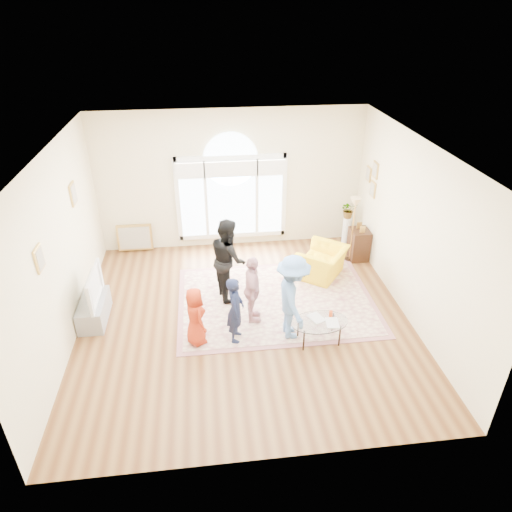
{
  "coord_description": "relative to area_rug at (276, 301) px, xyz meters",
  "views": [
    {
      "loc": [
        -0.62,
        -6.78,
        5.19
      ],
      "look_at": [
        0.24,
        0.3,
        1.15
      ],
      "focal_mm": 32.0,
      "sensor_mm": 36.0,
      "label": 1
    }
  ],
  "objects": [
    {
      "name": "child_pink",
      "position": [
        -0.53,
        -0.55,
        0.66
      ],
      "size": [
        0.37,
        0.78,
        1.3
      ],
      "primitive_type": "imported",
      "rotation": [
        0.0,
        0.0,
        1.5
      ],
      "color": "#D1959E",
      "rests_on": "area_rug"
    },
    {
      "name": "plant_pedestal",
      "position": [
        2.04,
        2.15,
        0.34
      ],
      "size": [
        0.2,
        0.2,
        0.7
      ],
      "primitive_type": "cylinder",
      "color": "white",
      "rests_on": "ground"
    },
    {
      "name": "ground",
      "position": [
        -0.66,
        -0.48,
        -0.01
      ],
      "size": [
        6.0,
        6.0,
        0.0
      ],
      "primitive_type": "plane",
      "color": "#583218",
      "rests_on": "ground"
    },
    {
      "name": "rug_border",
      "position": [
        -0.0,
        0.0,
        -0.0
      ],
      "size": [
        3.8,
        2.8,
        0.01
      ],
      "primitive_type": "cube",
      "color": "#9A6164",
      "rests_on": "ground"
    },
    {
      "name": "child_red",
      "position": [
        -1.55,
        -1.05,
        0.54
      ],
      "size": [
        0.52,
        0.61,
        1.07
      ],
      "primitive_type": "imported",
      "rotation": [
        0.0,
        0.0,
        1.98
      ],
      "color": "#AF2D13",
      "rests_on": "area_rug"
    },
    {
      "name": "television",
      "position": [
        -3.4,
        -0.18,
        0.71
      ],
      "size": [
        0.17,
        1.03,
        0.6
      ],
      "color": "black",
      "rests_on": "tv_console"
    },
    {
      "name": "area_rug",
      "position": [
        0.0,
        0.0,
        0.0
      ],
      "size": [
        3.6,
        2.6,
        0.02
      ],
      "primitive_type": "cube",
      "color": "beige",
      "rests_on": "ground"
    },
    {
      "name": "armchair",
      "position": [
        1.11,
        0.83,
        0.31
      ],
      "size": [
        1.28,
        1.31,
        0.64
      ],
      "primitive_type": "imported",
      "rotation": [
        0.0,
        0.0,
        4.07
      ],
      "color": "yellow",
      "rests_on": "ground"
    },
    {
      "name": "tv_console",
      "position": [
        -3.41,
        -0.18,
        0.2
      ],
      "size": [
        0.45,
        1.0,
        0.42
      ],
      "primitive_type": "cube",
      "color": "gray",
      "rests_on": "ground"
    },
    {
      "name": "side_cabinet",
      "position": [
        2.12,
        1.48,
        0.34
      ],
      "size": [
        0.4,
        0.5,
        0.7
      ],
      "primitive_type": "cube",
      "color": "black",
      "rests_on": "ground"
    },
    {
      "name": "coffee_table",
      "position": [
        0.53,
        -1.27,
        0.39
      ],
      "size": [
        1.03,
        0.7,
        0.54
      ],
      "rotation": [
        0.0,
        0.0,
        0.07
      ],
      "color": "silver",
      "rests_on": "ground"
    },
    {
      "name": "room_shell",
      "position": [
        -0.65,
        2.36,
        1.56
      ],
      "size": [
        6.0,
        6.0,
        6.0
      ],
      "color": "beige",
      "rests_on": "ground"
    },
    {
      "name": "floor_lamp",
      "position": [
        1.91,
        1.41,
        1.27
      ],
      "size": [
        0.31,
        0.31,
        1.51
      ],
      "color": "black",
      "rests_on": "ground"
    },
    {
      "name": "child_navy",
      "position": [
        -0.87,
        -1.04,
        0.62
      ],
      "size": [
        0.37,
        0.49,
        1.22
      ],
      "primitive_type": "imported",
      "rotation": [
        0.0,
        0.0,
        1.39
      ],
      "color": "#181F3D",
      "rests_on": "area_rug"
    },
    {
      "name": "leaning_picture",
      "position": [
        -2.94,
        2.42,
        -0.01
      ],
      "size": [
        0.8,
        0.14,
        0.62
      ],
      "primitive_type": "cube",
      "rotation": [
        -0.14,
        0.0,
        0.0
      ],
      "color": "tan",
      "rests_on": "ground"
    },
    {
      "name": "potted_plant",
      "position": [
        2.04,
        2.15,
        0.9
      ],
      "size": [
        0.38,
        0.33,
        0.41
      ],
      "primitive_type": "imported",
      "rotation": [
        0.0,
        0.0,
        0.02
      ],
      "color": "#33722D",
      "rests_on": "plant_pedestal"
    },
    {
      "name": "child_black",
      "position": [
        -0.9,
        0.32,
        0.83
      ],
      "size": [
        0.78,
        0.91,
        1.64
      ],
      "primitive_type": "imported",
      "rotation": [
        0.0,
        0.0,
        1.78
      ],
      "color": "black",
      "rests_on": "area_rug"
    },
    {
      "name": "child_blue",
      "position": [
        0.1,
        -1.05,
        0.79
      ],
      "size": [
        0.63,
        1.03,
        1.56
      ],
      "primitive_type": "imported",
      "rotation": [
        0.0,
        0.0,
        1.62
      ],
      "color": "#5981BF",
      "rests_on": "area_rug"
    }
  ]
}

